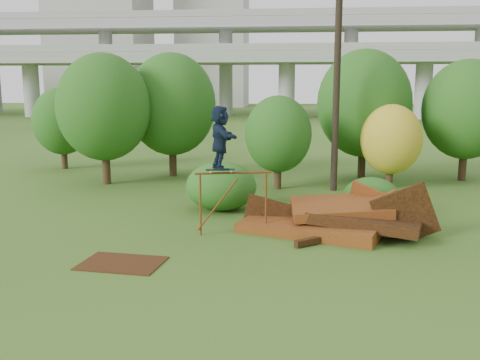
# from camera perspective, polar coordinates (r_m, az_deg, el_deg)

# --- Properties ---
(ground) EXTENTS (240.00, 240.00, 0.00)m
(ground) POSITION_cam_1_polar(r_m,az_deg,el_deg) (14.18, 2.47, -7.84)
(ground) COLOR #2D5116
(ground) RESTS_ON ground
(scrap_pile) EXTENTS (6.03, 3.85, 2.02)m
(scrap_pile) POSITION_cam_1_polar(r_m,az_deg,el_deg) (16.41, 9.95, -4.19)
(scrap_pile) COLOR #50270E
(scrap_pile) RESTS_ON ground
(grind_rail) EXTENTS (2.20, 0.59, 1.87)m
(grind_rail) POSITION_cam_1_polar(r_m,az_deg,el_deg) (15.69, -0.70, -1.20)
(grind_rail) COLOR #62320F
(grind_rail) RESTS_ON ground
(skateboard) EXTENTS (0.87, 0.42, 0.09)m
(skateboard) POSITION_cam_1_polar(r_m,az_deg,el_deg) (15.53, -2.12, 1.10)
(skateboard) COLOR black
(skateboard) RESTS_ON grind_rail
(skater) EXTENTS (1.17, 1.78, 1.84)m
(skater) POSITION_cam_1_polar(r_m,az_deg,el_deg) (15.41, -2.14, 4.54)
(skater) COLOR #111E32
(skater) RESTS_ON skateboard
(flat_plate) EXTENTS (2.14, 1.64, 0.03)m
(flat_plate) POSITION_cam_1_polar(r_m,az_deg,el_deg) (13.71, -12.51, -8.66)
(flat_plate) COLOR #3A1E0C
(flat_plate) RESTS_ON ground
(tree_0) EXTENTS (4.10, 4.10, 5.78)m
(tree_0) POSITION_cam_1_polar(r_m,az_deg,el_deg) (24.40, -14.34, 7.53)
(tree_0) COLOR black
(tree_0) RESTS_ON ground
(tree_1) EXTENTS (4.25, 4.25, 5.92)m
(tree_1) POSITION_cam_1_polar(r_m,az_deg,el_deg) (26.06, -7.30, 8.00)
(tree_1) COLOR black
(tree_1) RESTS_ON ground
(tree_2) EXTENTS (2.81, 2.81, 3.96)m
(tree_2) POSITION_cam_1_polar(r_m,az_deg,el_deg) (22.61, 4.09, 4.89)
(tree_2) COLOR black
(tree_2) RESTS_ON ground
(tree_3) EXTENTS (4.35, 4.35, 6.04)m
(tree_3) POSITION_cam_1_polar(r_m,az_deg,el_deg) (25.79, 13.09, 7.94)
(tree_3) COLOR black
(tree_3) RESTS_ON ground
(tree_4) EXTENTS (2.60, 2.60, 3.59)m
(tree_4) POSITION_cam_1_polar(r_m,az_deg,el_deg) (23.75, 15.82, 4.18)
(tree_4) COLOR black
(tree_4) RESTS_ON ground
(tree_5) EXTENTS (3.95, 3.95, 5.56)m
(tree_5) POSITION_cam_1_polar(r_m,az_deg,el_deg) (26.66, 23.02, 6.92)
(tree_5) COLOR black
(tree_5) RESTS_ON ground
(tree_6) EXTENTS (3.07, 3.07, 4.29)m
(tree_6) POSITION_cam_1_polar(r_m,az_deg,el_deg) (29.71, -18.42, 5.97)
(tree_6) COLOR black
(tree_6) RESTS_ON ground
(shrub_left) EXTENTS (2.50, 2.31, 1.73)m
(shrub_left) POSITION_cam_1_polar(r_m,az_deg,el_deg) (18.83, -2.02, -0.65)
(shrub_left) COLOR #154612
(shrub_left) RESTS_ON ground
(shrub_right) EXTENTS (1.88, 1.73, 1.33)m
(shrub_right) POSITION_cam_1_polar(r_m,az_deg,el_deg) (18.48, 13.80, -1.76)
(shrub_right) COLOR #154612
(shrub_right) RESTS_ON ground
(utility_pole) EXTENTS (1.40, 0.28, 10.22)m
(utility_pole) POSITION_cam_1_polar(r_m,az_deg,el_deg) (22.50, 10.34, 11.99)
(utility_pole) COLOR black
(utility_pole) RESTS_ON ground
(freeway_overpass) EXTENTS (160.00, 15.00, 13.70)m
(freeway_overpass) POSITION_cam_1_polar(r_m,az_deg,el_deg) (76.64, 5.09, 14.45)
(freeway_overpass) COLOR gray
(freeway_overpass) RESTS_ON ground
(building_left) EXTENTS (18.00, 16.00, 35.00)m
(building_left) POSITION_cam_1_polar(r_m,az_deg,el_deg) (115.92, -14.67, 16.22)
(building_left) COLOR #9E9E99
(building_left) RESTS_ON ground
(building_right) EXTENTS (14.00, 14.00, 28.00)m
(building_right) POSITION_cam_1_polar(r_m,az_deg,el_deg) (117.08, -2.85, 14.73)
(building_right) COLOR #9E9E99
(building_right) RESTS_ON ground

